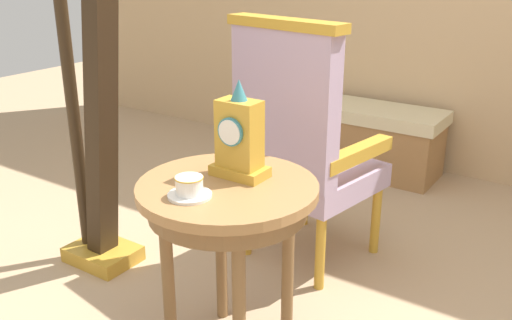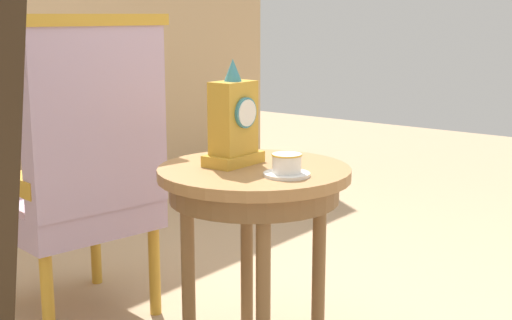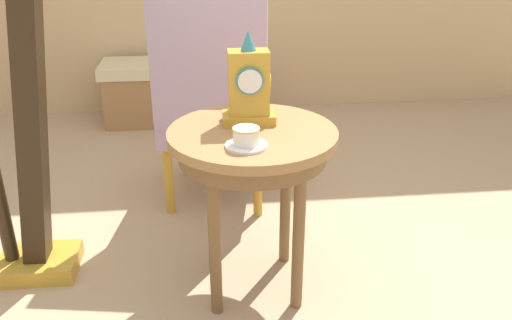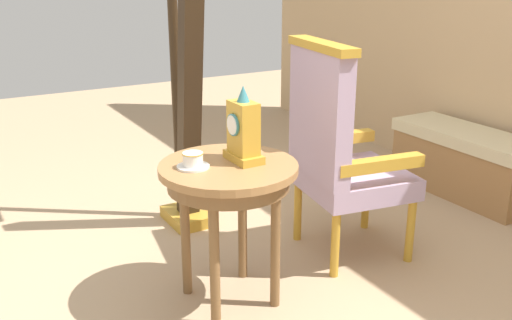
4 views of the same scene
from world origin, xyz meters
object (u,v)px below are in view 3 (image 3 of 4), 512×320
at_px(harp, 14,96).
at_px(window_bench, 176,91).
at_px(side_table, 253,153).
at_px(teacup_left, 246,138).
at_px(armchair, 214,93).
at_px(mantel_clock, 249,87).

relative_size(harp, window_bench, 1.83).
relative_size(side_table, harp, 0.35).
bearing_deg(window_bench, side_table, -79.67).
bearing_deg(side_table, harp, 168.05).
xyz_separation_m(harp, window_bench, (0.49, 1.81, -0.54)).
xyz_separation_m(side_table, teacup_left, (-0.04, -0.15, 0.12)).
height_order(harp, window_bench, harp).
height_order(side_table, armchair, armchair).
distance_m(teacup_left, window_bench, 2.21).
relative_size(teacup_left, mantel_clock, 0.42).
distance_m(mantel_clock, harp, 0.85).
xyz_separation_m(side_table, harp, (-0.85, 0.18, 0.19)).
bearing_deg(window_bench, mantel_clock, -79.42).
bearing_deg(armchair, teacup_left, -84.42).
bearing_deg(mantel_clock, window_bench, 100.58).
bearing_deg(armchair, side_table, -80.38).
bearing_deg(window_bench, harp, -105.13).
distance_m(mantel_clock, window_bench, 2.02).
bearing_deg(side_table, window_bench, 100.33).
bearing_deg(side_table, armchair, 99.62).
bearing_deg(harp, teacup_left, -22.07).
distance_m(teacup_left, harp, 0.88).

